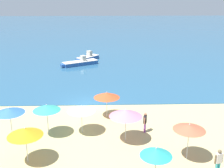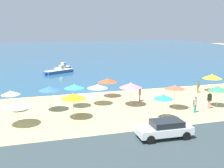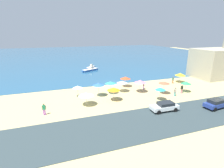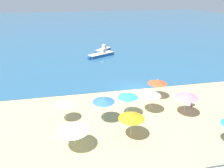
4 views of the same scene
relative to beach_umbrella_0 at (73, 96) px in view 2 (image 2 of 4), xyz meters
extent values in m
plane|color=tan|center=(3.30, 9.39, -2.14)|extent=(160.00, 160.00, 0.00)
cube|color=#285779|center=(3.30, 64.39, -2.12)|extent=(150.00, 110.00, 0.05)
cube|color=#313E41|center=(3.30, -8.61, -2.11)|extent=(80.00, 8.00, 0.06)
cylinder|color=#B2B2B7|center=(0.00, 0.00, -1.17)|extent=(0.05, 0.05, 1.95)
cone|color=orange|center=(0.00, 0.00, 0.00)|extent=(2.21, 2.21, 0.49)
sphere|color=silver|center=(0.00, 0.00, 0.28)|extent=(0.08, 0.08, 0.08)
cylinder|color=#B2B2B7|center=(10.24, 0.04, -1.06)|extent=(0.05, 0.05, 2.16)
cone|color=#DA5B3D|center=(10.24, 0.04, 0.14)|extent=(2.05, 2.05, 0.35)
sphere|color=silver|center=(10.24, 0.04, 0.35)|extent=(0.08, 0.08, 0.08)
cylinder|color=#B2B2B7|center=(18.72, 5.66, -1.27)|extent=(0.05, 0.05, 1.75)
cone|color=yellow|center=(18.72, 5.66, -0.18)|extent=(2.41, 2.41, 0.53)
sphere|color=silver|center=(18.72, 5.66, 0.12)|extent=(0.08, 0.08, 0.08)
cylinder|color=#B2B2B7|center=(-5.54, 3.89, -1.25)|extent=(0.05, 0.05, 1.79)
cone|color=silver|center=(-5.54, 3.89, -0.22)|extent=(1.80, 1.80, 0.38)
sphere|color=silver|center=(-5.54, 3.89, 0.00)|extent=(0.08, 0.08, 0.08)
cylinder|color=#B2B2B7|center=(-4.84, -0.44, -1.28)|extent=(0.05, 0.05, 1.72)
cone|color=#E4EECD|center=(-4.84, -0.44, -0.23)|extent=(2.49, 2.49, 0.48)
sphere|color=silver|center=(-4.84, -0.44, 0.04)|extent=(0.08, 0.08, 0.08)
cylinder|color=#B2B2B7|center=(5.14, 6.76, -1.22)|extent=(0.05, 0.05, 1.85)
cone|color=#D74C26|center=(5.14, 6.76, -0.12)|extent=(2.24, 2.24, 0.45)
sphere|color=silver|center=(5.14, 6.76, 0.13)|extent=(0.08, 0.08, 0.08)
cylinder|color=#B2B2B7|center=(7.68, -2.51, -1.16)|extent=(0.05, 0.05, 1.96)
cone|color=teal|center=(7.68, -2.51, -0.02)|extent=(1.78, 1.78, 0.43)
sphere|color=silver|center=(7.68, -2.51, 0.23)|extent=(0.08, 0.08, 0.08)
cylinder|color=#B2B2B7|center=(0.67, 3.56, -1.09)|extent=(0.05, 0.05, 2.11)
cone|color=teal|center=(0.67, 3.56, 0.11)|extent=(2.05, 2.05, 0.40)
sphere|color=silver|center=(0.67, 3.56, 0.34)|extent=(0.08, 0.08, 0.08)
cylinder|color=#B2B2B7|center=(14.99, -0.41, -1.26)|extent=(0.05, 0.05, 1.76)
cone|color=#2F985B|center=(14.99, -0.41, -0.18)|extent=(1.95, 1.95, 0.50)
sphere|color=silver|center=(14.99, -0.41, 0.09)|extent=(0.08, 0.08, 0.08)
cylinder|color=#B2B2B7|center=(6.43, 2.50, -1.13)|extent=(0.05, 0.05, 2.03)
cone|color=pink|center=(6.43, 2.50, 0.08)|extent=(2.37, 2.37, 0.50)
sphere|color=silver|center=(6.43, 2.50, 0.36)|extent=(0.08, 0.08, 0.08)
cylinder|color=#B2B2B7|center=(-1.86, 2.99, -1.06)|extent=(0.05, 0.05, 2.17)
cone|color=blue|center=(-1.86, 2.99, 0.18)|extent=(2.13, 2.13, 0.39)
sphere|color=silver|center=(-1.86, 2.99, 0.40)|extent=(0.08, 0.08, 0.08)
cylinder|color=#B2B2B7|center=(3.19, 3.86, -1.20)|extent=(0.05, 0.05, 1.89)
cone|color=white|center=(3.19, 3.86, -0.11)|extent=(2.15, 2.15, 0.39)
sphere|color=silver|center=(3.19, 3.86, 0.12)|extent=(0.08, 0.08, 0.08)
cylinder|color=teal|center=(11.69, -1.59, -1.75)|extent=(0.14, 0.14, 0.79)
cylinder|color=teal|center=(11.51, -1.63, -1.75)|extent=(0.14, 0.14, 0.79)
cube|color=beige|center=(11.60, -1.61, -1.04)|extent=(0.40, 0.30, 0.62)
sphere|color=brown|center=(11.60, -1.61, -0.60)|extent=(0.22, 0.22, 0.22)
cylinder|color=brown|center=(11.83, -1.55, -1.09)|extent=(0.09, 0.09, 0.56)
cylinder|color=brown|center=(11.37, -1.67, -1.09)|extent=(0.09, 0.09, 0.56)
cylinder|color=#F05F37|center=(16.65, 5.44, -1.76)|extent=(0.14, 0.14, 0.76)
cylinder|color=#F05F37|center=(16.65, 5.62, -1.76)|extent=(0.14, 0.14, 0.76)
cube|color=#38805F|center=(16.65, 5.53, -1.09)|extent=(0.22, 0.36, 0.60)
sphere|color=brown|center=(16.65, 5.53, -0.66)|extent=(0.22, 0.22, 0.22)
cylinder|color=brown|center=(16.65, 5.29, -1.14)|extent=(0.09, 0.09, 0.54)
cylinder|color=brown|center=(16.65, 5.77, -1.14)|extent=(0.09, 0.09, 0.54)
cylinder|color=pink|center=(13.65, -0.83, -1.71)|extent=(0.14, 0.14, 0.87)
cylinder|color=pink|center=(13.83, -0.86, -1.71)|extent=(0.14, 0.14, 0.87)
cube|color=black|center=(13.74, -0.85, -0.94)|extent=(0.40, 0.29, 0.68)
sphere|color=tan|center=(13.74, -0.85, -0.46)|extent=(0.22, 0.22, 0.22)
cylinder|color=tan|center=(13.50, -0.80, -0.99)|extent=(0.09, 0.09, 0.62)
cylinder|color=tan|center=(13.97, -0.89, -0.99)|extent=(0.09, 0.09, 0.62)
cylinder|color=purple|center=(8.07, 3.94, -1.76)|extent=(0.14, 0.14, 0.77)
cylinder|color=purple|center=(8.02, 3.77, -1.76)|extent=(0.14, 0.14, 0.77)
cube|color=#232028|center=(8.04, 3.86, -1.07)|extent=(0.32, 0.41, 0.61)
sphere|color=#A46951|center=(8.04, 3.86, -0.64)|extent=(0.22, 0.22, 0.22)
cylinder|color=#A46951|center=(8.12, 4.09, -1.12)|extent=(0.09, 0.09, 0.55)
cylinder|color=#A46951|center=(7.97, 3.63, -1.12)|extent=(0.09, 0.09, 0.55)
cube|color=silver|center=(5.78, -6.47, -1.47)|extent=(4.20, 1.85, 0.58)
cube|color=#1E2328|center=(5.99, -6.47, -0.96)|extent=(2.37, 1.58, 0.46)
cylinder|color=black|center=(4.34, -7.22, -1.76)|extent=(0.65, 0.24, 0.64)
cylinder|color=black|center=(4.40, -5.61, -1.76)|extent=(0.65, 0.24, 0.64)
cylinder|color=black|center=(7.16, -7.32, -1.76)|extent=(0.65, 0.24, 0.64)
cylinder|color=black|center=(7.21, -5.71, -1.76)|extent=(0.65, 0.24, 0.64)
cube|color=#2B5094|center=(2.39, 28.49, -1.84)|extent=(3.55, 3.82, 0.50)
cube|color=#2B5094|center=(0.97, 26.85, -1.79)|extent=(0.83, 0.81, 0.30)
cube|color=silver|center=(2.39, 28.49, -1.55)|extent=(3.61, 3.87, 0.08)
cube|color=#B2AD9E|center=(2.65, 28.79, -1.14)|extent=(0.98, 0.96, 0.90)
cube|color=#285397|center=(1.44, 25.12, -1.83)|extent=(5.23, 3.74, 0.52)
cube|color=#285397|center=(-1.01, 23.77, -1.78)|extent=(0.77, 0.90, 0.31)
cube|color=silver|center=(1.44, 25.12, -1.53)|extent=(5.27, 3.81, 0.08)
cube|color=#B2AD9E|center=(1.90, 25.37, -1.14)|extent=(0.93, 1.03, 0.85)
camera|label=1|loc=(4.88, -15.68, 8.17)|focal=45.00mm
camera|label=2|loc=(-3.71, -24.40, 6.26)|focal=45.00mm
camera|label=3|loc=(-9.64, -26.65, 9.34)|focal=28.00mm
camera|label=4|loc=(-4.79, -15.01, 9.71)|focal=35.00mm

